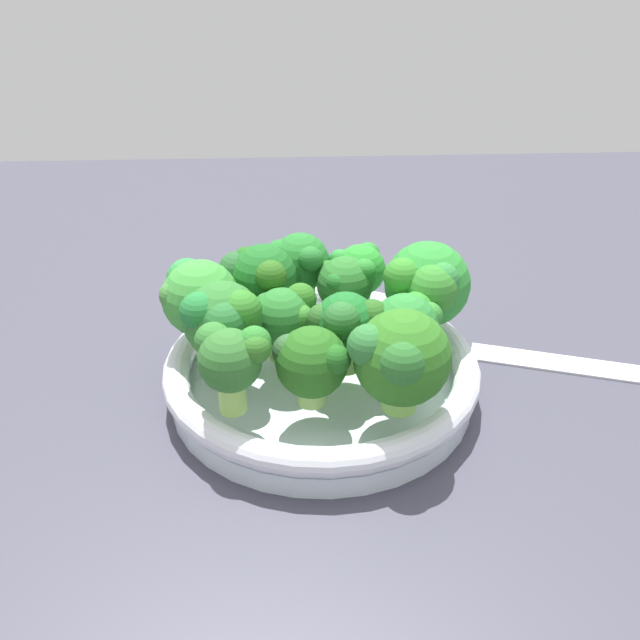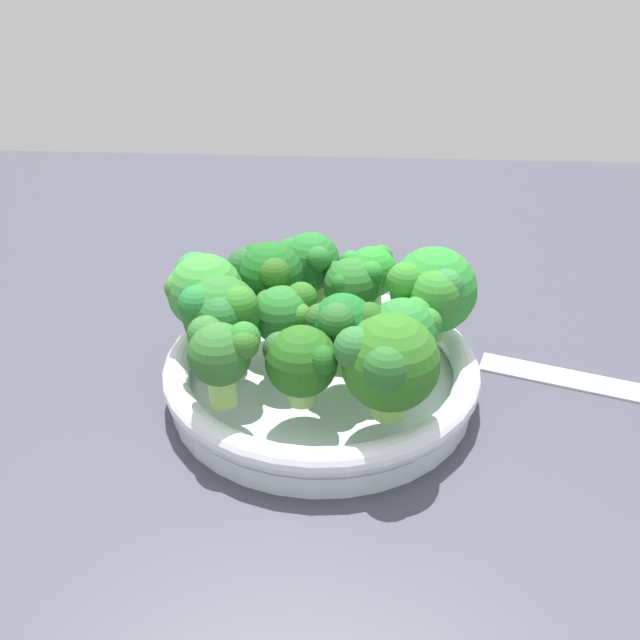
{
  "view_description": "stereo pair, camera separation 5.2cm",
  "coord_description": "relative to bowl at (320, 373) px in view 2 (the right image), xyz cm",
  "views": [
    {
      "loc": [
        -42.08,
        2.36,
        32.67
      ],
      "look_at": [
        2.53,
        0.11,
        6.69
      ],
      "focal_mm": 39.03,
      "sensor_mm": 36.0,
      "label": 1
    },
    {
      "loc": [
        -42.04,
        -2.8,
        32.67
      ],
      "look_at": [
        2.53,
        0.11,
        6.69
      ],
      "focal_mm": 39.03,
      "sensor_mm": 36.0,
      "label": 2
    }
  ],
  "objects": [
    {
      "name": "broccoli_floret_6",
      "position": [
        -0.24,
        2.63,
        5.3
      ],
      "size": [
        4.42,
        4.81,
        5.76
      ],
      "color": "#9DCD6B",
      "rests_on": "bowl"
    },
    {
      "name": "broccoli_floret_11",
      "position": [
        -1.63,
        -6.26,
        5.13
      ],
      "size": [
        5.62,
        5.25,
        5.82
      ],
      "color": "#85BF55",
      "rests_on": "bowl"
    },
    {
      "name": "ground_plane",
      "position": [
        -2.53,
        -0.11,
        -3.13
      ],
      "size": [
        130.0,
        130.0,
        2.5
      ],
      "primitive_type": "cube",
      "color": "#3D3D4B"
    },
    {
      "name": "broccoli_floret_8",
      "position": [
        7.51,
        1.53,
        5.88
      ],
      "size": [
        5.34,
        5.51,
        6.64
      ],
      "color": "#97D264",
      "rests_on": "bowl"
    },
    {
      "name": "broccoli_floret_2",
      "position": [
        -1.89,
        -1.78,
        5.42
      ],
      "size": [
        5.12,
        5.64,
        6.08
      ],
      "color": "#7DB852",
      "rests_on": "bowl"
    },
    {
      "name": "broccoli_floret_0",
      "position": [
        -7.19,
        -4.84,
        5.94
      ],
      "size": [
        6.67,
        6.94,
        7.3
      ],
      "color": "#93D961",
      "rests_on": "bowl"
    },
    {
      "name": "broccoli_floret_5",
      "position": [
        8.09,
        -3.71,
        4.95
      ],
      "size": [
        4.38,
        4.83,
        5.3
      ],
      "color": "#91D766",
      "rests_on": "bowl"
    },
    {
      "name": "broccoli_floret_4",
      "position": [
        4.5,
        4.53,
        6.22
      ],
      "size": [
        5.95,
        6.25,
        7.05
      ],
      "color": "#94D26B",
      "rests_on": "bowl"
    },
    {
      "name": "broccoli_floret_7",
      "position": [
        -6.46,
        6.1,
        5.87
      ],
      "size": [
        4.7,
        5.16,
        6.27
      ],
      "color": "#9FD462",
      "rests_on": "bowl"
    },
    {
      "name": "broccoli_floret_3",
      "position": [
        -6.03,
        0.91,
        5.06
      ],
      "size": [
        4.91,
        5.16,
        5.71
      ],
      "color": "#96C563",
      "rests_on": "bowl"
    },
    {
      "name": "broccoli_floret_10",
      "position": [
        2.05,
        9.16,
        5.9
      ],
      "size": [
        6.45,
        5.9,
        7.03
      ],
      "color": "#A2CA6C",
      "rests_on": "bowl"
    },
    {
      "name": "broccoli_floret_1",
      "position": [
        4.56,
        -2.18,
        5.23
      ],
      "size": [
        4.51,
        4.75,
        5.84
      ],
      "color": "#8EBE5A",
      "rests_on": "bowl"
    },
    {
      "name": "broccoli_floret_9",
      "position": [
        2.49,
        -8.38,
        6.24
      ],
      "size": [
        7.54,
        7.04,
        7.6
      ],
      "color": "#7FC352",
      "rests_on": "bowl"
    },
    {
      "name": "bowl",
      "position": [
        0.0,
        0.0,
        0.0
      ],
      "size": [
        24.28,
        24.28,
        3.69
      ],
      "color": "silver",
      "rests_on": "ground_plane"
    },
    {
      "name": "broccoli_floret_12",
      "position": [
        -1.99,
        6.95,
        6.12
      ],
      "size": [
        6.06,
        5.73,
        6.97
      ],
      "color": "#A1D165",
      "rests_on": "bowl"
    }
  ]
}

